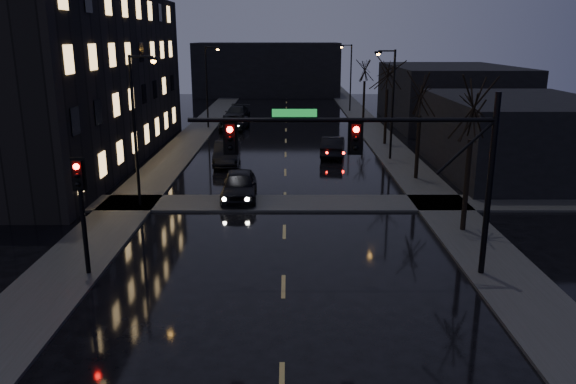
{
  "coord_description": "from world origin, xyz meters",
  "views": [
    {
      "loc": [
        0.15,
        -10.95,
        8.86
      ],
      "look_at": [
        0.17,
        9.47,
        3.2
      ],
      "focal_mm": 35.0,
      "sensor_mm": 36.0,
      "label": 1
    }
  ],
  "objects_px": {
    "oncoming_car_a": "(239,185)",
    "oncoming_car_c": "(234,122)",
    "lead_car": "(333,146)",
    "oncoming_car_d": "(237,114)",
    "oncoming_car_b": "(227,153)"
  },
  "relations": [
    {
      "from": "oncoming_car_c",
      "to": "oncoming_car_d",
      "type": "bearing_deg",
      "value": 98.16
    },
    {
      "from": "lead_car",
      "to": "oncoming_car_c",
      "type": "bearing_deg",
      "value": -48.39
    },
    {
      "from": "oncoming_car_a",
      "to": "oncoming_car_d",
      "type": "distance_m",
      "value": 30.42
    },
    {
      "from": "oncoming_car_c",
      "to": "oncoming_car_a",
      "type": "bearing_deg",
      "value": -78.15
    },
    {
      "from": "oncoming_car_c",
      "to": "oncoming_car_d",
      "type": "distance_m",
      "value": 5.57
    },
    {
      "from": "oncoming_car_b",
      "to": "lead_car",
      "type": "height_order",
      "value": "oncoming_car_b"
    },
    {
      "from": "oncoming_car_a",
      "to": "lead_car",
      "type": "distance_m",
      "value": 13.39
    },
    {
      "from": "oncoming_car_b",
      "to": "oncoming_car_c",
      "type": "relative_size",
      "value": 0.96
    },
    {
      "from": "oncoming_car_c",
      "to": "lead_car",
      "type": "xyz_separation_m",
      "value": [
        8.76,
        -12.87,
        0.06
      ]
    },
    {
      "from": "oncoming_car_a",
      "to": "oncoming_car_c",
      "type": "height_order",
      "value": "oncoming_car_a"
    },
    {
      "from": "lead_car",
      "to": "oncoming_car_d",
      "type": "bearing_deg",
      "value": -56.67
    },
    {
      "from": "oncoming_car_b",
      "to": "oncoming_car_d",
      "type": "bearing_deg",
      "value": 90.76
    },
    {
      "from": "oncoming_car_b",
      "to": "lead_car",
      "type": "relative_size",
      "value": 1.05
    },
    {
      "from": "oncoming_car_d",
      "to": "oncoming_car_b",
      "type": "bearing_deg",
      "value": -82.37
    },
    {
      "from": "oncoming_car_a",
      "to": "lead_car",
      "type": "relative_size",
      "value": 1.02
    }
  ]
}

